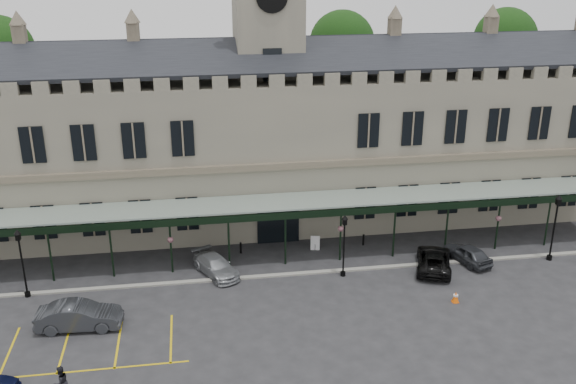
{
  "coord_description": "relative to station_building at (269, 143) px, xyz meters",
  "views": [
    {
      "loc": [
        -6.16,
        -33.47,
        21.41
      ],
      "look_at": [
        0.0,
        6.0,
        6.0
      ],
      "focal_mm": 40.0,
      "sensor_mm": 36.0,
      "label": 1
    }
  ],
  "objects": [
    {
      "name": "parking_markings",
      "position": [
        -14.0,
        -17.41,
        -6.47
      ],
      "size": [
        16.0,
        6.0,
        0.01
      ],
      "primitive_type": null,
      "color": "gold",
      "rests_on": "ground"
    },
    {
      "name": "car_van",
      "position": [
        10.25,
        -11.02,
        -5.78
      ],
      "size": [
        3.88,
        5.47,
        1.38
      ],
      "primitive_type": "imported",
      "rotation": [
        0.0,
        0.0,
        2.79
      ],
      "color": "black",
      "rests_on": "ground"
    },
    {
      "name": "kerb",
      "position": [
        0.0,
        -10.41,
        -6.41
      ],
      "size": [
        60.0,
        0.4,
        0.12
      ],
      "primitive_type": "cube",
      "color": "gray",
      "rests_on": "ground"
    },
    {
      "name": "traffic_cone",
      "position": [
        9.99,
        -15.6,
        -6.1
      ],
      "size": [
        0.47,
        0.47,
        0.75
      ],
      "rotation": [
        0.0,
        0.0,
        0.43
      ],
      "color": "#F75C07",
      "rests_on": "ground"
    },
    {
      "name": "lamp_post_left",
      "position": [
        -17.31,
        -10.63,
        -3.63
      ],
      "size": [
        0.45,
        0.45,
        4.79
      ],
      "color": "black",
      "rests_on": "ground"
    },
    {
      "name": "tree_behind_right",
      "position": [
        24.0,
        9.09,
        6.35
      ],
      "size": [
        6.0,
        6.0,
        16.0
      ],
      "color": "#332314",
      "rests_on": "ground"
    },
    {
      "name": "lamp_post_right",
      "position": [
        19.1,
        -11.01,
        -3.45
      ],
      "size": [
        0.48,
        0.48,
        5.1
      ],
      "color": "black",
      "rests_on": "ground"
    },
    {
      "name": "car_left_b",
      "position": [
        -13.38,
        -14.98,
        -5.65
      ],
      "size": [
        5.08,
        2.02,
        1.64
      ],
      "primitive_type": "imported",
      "rotation": [
        0.0,
        0.0,
        1.52
      ],
      "color": "#303237",
      "rests_on": "ground"
    },
    {
      "name": "person_b",
      "position": [
        -13.36,
        -21.27,
        -5.6
      ],
      "size": [
        1.06,
        1.05,
        1.73
      ],
      "primitive_type": "imported",
      "rotation": [
        0.0,
        0.0,
        3.89
      ],
      "color": "black",
      "rests_on": "ground"
    },
    {
      "name": "station_building",
      "position": [
        0.0,
        0.0,
        0.0
      ],
      "size": [
        60.0,
        10.36,
        17.3
      ],
      "color": "#6F6A5C",
      "rests_on": "ground"
    },
    {
      "name": "car_right_a",
      "position": [
        13.0,
        -10.41,
        -5.79
      ],
      "size": [
        2.86,
        4.28,
        1.35
      ],
      "primitive_type": "imported",
      "rotation": [
        0.0,
        0.0,
        3.49
      ],
      "color": "#303237",
      "rests_on": "ground"
    },
    {
      "name": "bollard_left",
      "position": [
        -3.02,
        -6.49,
        -6.04
      ],
      "size": [
        0.15,
        0.15,
        0.87
      ],
      "primitive_type": "cylinder",
      "color": "black",
      "rests_on": "ground"
    },
    {
      "name": "sign_board",
      "position": [
        2.54,
        -6.84,
        -5.9
      ],
      "size": [
        0.67,
        0.19,
        1.16
      ],
      "rotation": [
        0.0,
        0.0,
        -0.21
      ],
      "color": "black",
      "rests_on": "ground"
    },
    {
      "name": "canopy",
      "position": [
        0.0,
        -8.45,
        -4.06
      ],
      "size": [
        50.0,
        4.1,
        4.3
      ],
      "color": "#8C9E93",
      "rests_on": "ground"
    },
    {
      "name": "bollard_right",
      "position": [
        6.35,
        -6.55,
        -6.03
      ],
      "size": [
        0.15,
        0.15,
        0.87
      ],
      "primitive_type": "cylinder",
      "color": "black",
      "rests_on": "ground"
    },
    {
      "name": "car_taxi",
      "position": [
        -5.0,
        -9.46,
        -5.83
      ],
      "size": [
        3.58,
        4.73,
        1.28
      ],
      "primitive_type": "imported",
      "rotation": [
        0.0,
        0.0,
        0.47
      ],
      "color": "#97999E",
      "rests_on": "ground"
    },
    {
      "name": "ground",
      "position": [
        0.0,
        -15.91,
        -6.47
      ],
      "size": [
        140.0,
        140.0,
        0.0
      ],
      "primitive_type": "plane",
      "color": "#262629"
    },
    {
      "name": "lamp_post_mid",
      "position": [
        3.68,
        -11.06,
        -3.76
      ],
      "size": [
        0.43,
        0.43,
        4.56
      ],
      "color": "black",
      "rests_on": "ground"
    },
    {
      "name": "clock_tower",
      "position": [
        0.0,
        0.09,
        6.64
      ],
      "size": [
        5.6,
        5.6,
        24.8
      ],
      "color": "#6F6A5C",
      "rests_on": "ground"
    },
    {
      "name": "tree_behind_mid",
      "position": [
        8.0,
        9.09,
        6.35
      ],
      "size": [
        6.0,
        6.0,
        16.0
      ],
      "color": "#332314",
      "rests_on": "ground"
    }
  ]
}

